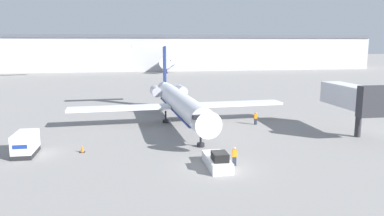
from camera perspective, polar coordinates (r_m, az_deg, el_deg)
The scene contains 10 objects.
ground_plane at distance 32.81m, azimuth 4.01°, elevation -9.27°, with size 600.00×600.00×0.00m, color gray.
terminal_building at distance 150.35m, azimuth -6.68°, elevation 8.39°, with size 180.00×16.80×13.76m.
airplane_main at distance 50.36m, azimuth -1.97°, elevation 1.09°, with size 29.25×29.39×10.36m.
pushback_tug at distance 33.08m, azimuth 3.87°, elevation -8.04°, with size 1.80×4.74×1.62m.
luggage_cart at distance 39.77m, azimuth -24.04°, elevation -5.02°, with size 1.84×3.82×2.23m.
worker_near_tug at distance 33.53m, azimuth 6.49°, elevation -7.27°, with size 0.40×0.24×1.71m.
worker_by_wing at distance 50.43m, azimuth 9.67°, elevation -1.51°, with size 0.40×0.24×1.71m.
traffic_cone_left at distance 39.01m, azimuth -16.40°, elevation -5.98°, with size 0.53×0.53×0.75m.
airplane_parked_far_left at distance 148.63m, azimuth -3.15°, elevation 7.24°, with size 33.73×39.30×11.01m.
jet_bridge at distance 48.11m, azimuth 23.21°, elevation 1.55°, with size 3.20×9.59×6.19m.
Camera 1 is at (-7.28, -30.13, 10.78)m, focal length 35.00 mm.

